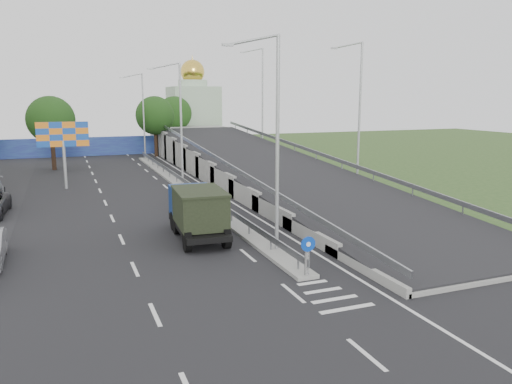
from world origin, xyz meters
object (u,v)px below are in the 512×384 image
sign_bollard (307,256)px  lamp_post_mid (179,117)px  lamp_post_far (142,111)px  dump_truck (197,210)px  billboard (63,138)px  church (193,111)px  lamp_post_near (274,133)px

sign_bollard → lamp_post_mid: (0.11, 23.83, 4.77)m
lamp_post_far → dump_truck: size_ratio=1.58×
lamp_post_mid → lamp_post_far: bearing=90.0°
lamp_post_mid → billboard: 9.47m
dump_truck → church: bearing=79.5°
sign_bollard → dump_truck: 8.30m
billboard → lamp_post_mid: bearing=-12.4°
sign_bollard → billboard: billboard is taller
lamp_post_mid → dump_truck: bearing=-99.6°
lamp_post_far → lamp_post_mid: bearing=-90.0°
sign_bollard → billboard: bearing=109.2°
billboard → dump_truck: billboard is taller
sign_bollard → dump_truck: bearing=108.2°
lamp_post_mid → dump_truck: size_ratio=1.58×
lamp_post_far → dump_truck: 36.31m
sign_bollard → lamp_post_far: lamp_post_far is taller
lamp_post_mid → billboard: (-9.11, 2.00, -1.62)m
lamp_post_mid → lamp_post_far: same height
church → billboard: size_ratio=2.51×
dump_truck → lamp_post_far: bearing=89.4°
lamp_post_near → lamp_post_far: 40.00m
billboard → dump_truck: bearing=-70.4°
lamp_post_far → lamp_post_near: bearing=-90.0°
sign_bollard → lamp_post_mid: lamp_post_mid is taller
dump_truck → billboard: bearing=113.3°
billboard → dump_truck: (6.41, -17.95, -2.67)m
sign_bollard → lamp_post_near: bearing=88.4°
sign_bollard → billboard: (-9.00, 25.83, 3.15)m
church → sign_bollard: bearing=-99.8°
lamp_post_near → dump_truck: (-2.70, 4.05, -4.29)m
lamp_post_mid → church: church is taller
church → dump_truck: church is taller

